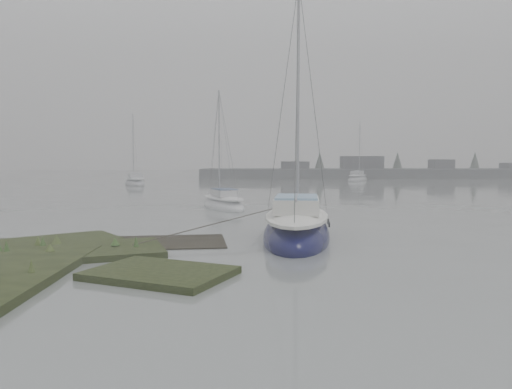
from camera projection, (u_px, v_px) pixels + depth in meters
The scene contains 7 objects.
ground at pixel (215, 193), 43.32m from camera, with size 160.00×160.00×0.00m, color slate.
far_shoreline at pixel (405, 172), 75.59m from camera, with size 60.00×8.00×4.15m.
sailboat_main at pixel (297, 230), 18.90m from camera, with size 3.39×7.81×10.68m.
sailboat_white at pixel (223, 204), 30.30m from camera, with size 3.73×5.76×7.74m.
sailboat_far_a at pixel (135, 183), 56.09m from camera, with size 3.96×6.46×8.67m.
sailboat_far_b at pixel (357, 179), 66.18m from camera, with size 4.58×6.24×8.49m.
sailboat_far_c at pixel (226, 176), 76.26m from camera, with size 4.58×2.33×6.17m.
Camera 1 is at (2.74, -13.27, 3.09)m, focal length 35.00 mm.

